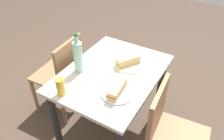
{
  "coord_description": "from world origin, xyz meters",
  "views": [
    {
      "loc": [
        -1.23,
        -0.73,
        1.83
      ],
      "look_at": [
        0.0,
        0.0,
        0.74
      ],
      "focal_mm": 36.28,
      "sensor_mm": 36.0,
      "label": 1
    }
  ],
  "objects_px": {
    "knife_near": "(110,90)",
    "baguette_sandwich_far": "(128,61)",
    "baguette_sandwich_near": "(118,88)",
    "water_bottle": "(78,56)",
    "beer_glass": "(60,87)",
    "plate_far": "(128,65)",
    "dining_table": "(112,85)",
    "knife_far": "(124,61)",
    "chair_near": "(168,131)",
    "chair_far": "(63,73)",
    "plate_near": "(118,93)"
  },
  "relations": [
    {
      "from": "plate_far",
      "to": "baguette_sandwich_far",
      "type": "bearing_deg",
      "value": -90.0
    },
    {
      "from": "baguette_sandwich_far",
      "to": "knife_far",
      "type": "bearing_deg",
      "value": 69.66
    },
    {
      "from": "plate_far",
      "to": "beer_glass",
      "type": "height_order",
      "value": "beer_glass"
    },
    {
      "from": "plate_far",
      "to": "dining_table",
      "type": "bearing_deg",
      "value": 154.83
    },
    {
      "from": "plate_near",
      "to": "beer_glass",
      "type": "bearing_deg",
      "value": 121.28
    },
    {
      "from": "baguette_sandwich_far",
      "to": "beer_glass",
      "type": "distance_m",
      "value": 0.6
    },
    {
      "from": "dining_table",
      "to": "baguette_sandwich_far",
      "type": "xyz_separation_m",
      "value": [
        0.15,
        -0.07,
        0.18
      ]
    },
    {
      "from": "chair_near",
      "to": "water_bottle",
      "type": "distance_m",
      "value": 0.87
    },
    {
      "from": "beer_glass",
      "to": "chair_near",
      "type": "bearing_deg",
      "value": -70.24
    },
    {
      "from": "dining_table",
      "to": "plate_near",
      "type": "xyz_separation_m",
      "value": [
        -0.19,
        -0.16,
        0.14
      ]
    },
    {
      "from": "baguette_sandwich_far",
      "to": "chair_far",
      "type": "bearing_deg",
      "value": 102.77
    },
    {
      "from": "chair_far",
      "to": "chair_near",
      "type": "distance_m",
      "value": 1.11
    },
    {
      "from": "baguette_sandwich_far",
      "to": "beer_glass",
      "type": "height_order",
      "value": "beer_glass"
    },
    {
      "from": "water_bottle",
      "to": "beer_glass",
      "type": "bearing_deg",
      "value": -168.69
    },
    {
      "from": "chair_far",
      "to": "plate_far",
      "type": "xyz_separation_m",
      "value": [
        0.14,
        -0.62,
        0.24
      ]
    },
    {
      "from": "knife_near",
      "to": "baguette_sandwich_near",
      "type": "bearing_deg",
      "value": -72.63
    },
    {
      "from": "knife_far",
      "to": "water_bottle",
      "type": "distance_m",
      "value": 0.4
    },
    {
      "from": "chair_far",
      "to": "beer_glass",
      "type": "bearing_deg",
      "value": -137.4
    },
    {
      "from": "dining_table",
      "to": "chair_near",
      "type": "height_order",
      "value": "chair_near"
    },
    {
      "from": "dining_table",
      "to": "beer_glass",
      "type": "relative_size",
      "value": 7.14
    },
    {
      "from": "chair_far",
      "to": "baguette_sandwich_near",
      "type": "height_order",
      "value": "chair_far"
    },
    {
      "from": "chair_far",
      "to": "beer_glass",
      "type": "relative_size",
      "value": 6.42
    },
    {
      "from": "chair_near",
      "to": "plate_far",
      "type": "relative_size",
      "value": 3.51
    },
    {
      "from": "baguette_sandwich_near",
      "to": "water_bottle",
      "type": "xyz_separation_m",
      "value": [
        0.08,
        0.4,
        0.09
      ]
    },
    {
      "from": "plate_far",
      "to": "knife_far",
      "type": "distance_m",
      "value": 0.05
    },
    {
      "from": "chair_far",
      "to": "baguette_sandwich_near",
      "type": "bearing_deg",
      "value": -105.61
    },
    {
      "from": "chair_near",
      "to": "beer_glass",
      "type": "distance_m",
      "value": 0.83
    },
    {
      "from": "knife_near",
      "to": "water_bottle",
      "type": "height_order",
      "value": "water_bottle"
    },
    {
      "from": "baguette_sandwich_far",
      "to": "water_bottle",
      "type": "height_order",
      "value": "water_bottle"
    },
    {
      "from": "baguette_sandwich_far",
      "to": "knife_far",
      "type": "height_order",
      "value": "baguette_sandwich_far"
    },
    {
      "from": "chair_far",
      "to": "knife_far",
      "type": "xyz_separation_m",
      "value": [
        0.16,
        -0.57,
        0.25
      ]
    },
    {
      "from": "chair_near",
      "to": "baguette_sandwich_far",
      "type": "bearing_deg",
      "value": 59.57
    },
    {
      "from": "dining_table",
      "to": "baguette_sandwich_far",
      "type": "relative_size",
      "value": 4.47
    },
    {
      "from": "dining_table",
      "to": "knife_near",
      "type": "bearing_deg",
      "value": -152.68
    },
    {
      "from": "dining_table",
      "to": "knife_far",
      "type": "distance_m",
      "value": 0.22
    },
    {
      "from": "plate_near",
      "to": "beer_glass",
      "type": "relative_size",
      "value": 1.83
    },
    {
      "from": "baguette_sandwich_near",
      "to": "baguette_sandwich_far",
      "type": "xyz_separation_m",
      "value": [
        0.34,
        0.09,
        0.0
      ]
    },
    {
      "from": "plate_near",
      "to": "water_bottle",
      "type": "height_order",
      "value": "water_bottle"
    },
    {
      "from": "dining_table",
      "to": "plate_near",
      "type": "distance_m",
      "value": 0.29
    },
    {
      "from": "baguette_sandwich_near",
      "to": "plate_far",
      "type": "xyz_separation_m",
      "value": [
        0.34,
        0.09,
        -0.04
      ]
    },
    {
      "from": "chair_near",
      "to": "baguette_sandwich_near",
      "type": "relative_size",
      "value": 3.85
    },
    {
      "from": "knife_near",
      "to": "knife_far",
      "type": "xyz_separation_m",
      "value": [
        0.37,
        0.09,
        0.0
      ]
    },
    {
      "from": "knife_near",
      "to": "baguette_sandwich_far",
      "type": "height_order",
      "value": "baguette_sandwich_far"
    },
    {
      "from": "chair_far",
      "to": "baguette_sandwich_far",
      "type": "xyz_separation_m",
      "value": [
        0.14,
        -0.62,
        0.28
      ]
    },
    {
      "from": "plate_near",
      "to": "dining_table",
      "type": "bearing_deg",
      "value": 39.76
    },
    {
      "from": "chair_near",
      "to": "baguette_sandwich_far",
      "type": "distance_m",
      "value": 0.63
    },
    {
      "from": "dining_table",
      "to": "baguette_sandwich_near",
      "type": "relative_size",
      "value": 4.29
    },
    {
      "from": "knife_far",
      "to": "beer_glass",
      "type": "relative_size",
      "value": 1.32
    },
    {
      "from": "knife_near",
      "to": "water_bottle",
      "type": "xyz_separation_m",
      "value": [
        0.09,
        0.34,
        0.12
      ]
    },
    {
      "from": "knife_far",
      "to": "water_bottle",
      "type": "height_order",
      "value": "water_bottle"
    }
  ]
}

